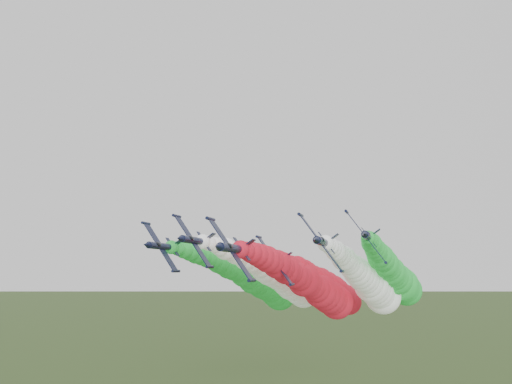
# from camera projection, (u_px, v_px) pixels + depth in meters

# --- Properties ---
(jet_lead) EXTENTS (14.83, 76.22, 20.27)m
(jet_lead) POSITION_uv_depth(u_px,v_px,m) (314.00, 287.00, 113.91)
(jet_lead) COLOR black
(jet_lead) RESTS_ON ground
(jet_inner_left) EXTENTS (14.87, 76.26, 20.31)m
(jet_inner_left) POSITION_uv_depth(u_px,v_px,m) (281.00, 279.00, 129.09)
(jet_inner_left) COLOR black
(jet_inner_left) RESTS_ON ground
(jet_inner_right) EXTENTS (15.31, 76.71, 20.75)m
(jet_inner_right) POSITION_uv_depth(u_px,v_px,m) (369.00, 283.00, 122.26)
(jet_inner_right) COLOR black
(jet_inner_right) RESTS_ON ground
(jet_outer_left) EXTENTS (15.33, 76.72, 20.77)m
(jet_outer_left) POSITION_uv_depth(u_px,v_px,m) (257.00, 282.00, 135.37)
(jet_outer_left) COLOR black
(jet_outer_left) RESTS_ON ground
(jet_outer_right) EXTENTS (14.94, 76.33, 20.38)m
(jet_outer_right) POSITION_uv_depth(u_px,v_px,m) (395.00, 276.00, 128.84)
(jet_outer_right) COLOR black
(jet_outer_right) RESTS_ON ground
(jet_trail) EXTENTS (14.40, 75.79, 19.84)m
(jet_trail) POSITION_uv_depth(u_px,v_px,m) (331.00, 289.00, 135.66)
(jet_trail) COLOR black
(jet_trail) RESTS_ON ground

